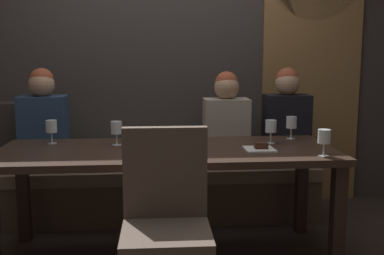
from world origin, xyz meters
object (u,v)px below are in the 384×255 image
object	(u,v)px
banquette_bench	(165,193)
diner_bearded	(226,122)
wine_glass_near_right	(271,127)
dining_table	(167,162)
chair_near_side	(166,212)
wine_glass_center_front	(116,129)
diner_far_end	(286,119)
wine_glass_end_left	(324,137)
espresso_cup	(176,140)
dessert_plate	(260,148)
wine_glass_end_right	(291,123)
diner_redhead	(43,121)
wine_glass_center_back	(51,127)

from	to	relation	value
banquette_bench	diner_bearded	distance (m)	0.77
banquette_bench	wine_glass_near_right	bearing A→B (deg)	-38.56
dining_table	banquette_bench	distance (m)	0.82
chair_near_side	wine_glass_center_front	bearing A→B (deg)	109.36
diner_far_end	wine_glass_end_left	world-z (taller)	diner_far_end
espresso_cup	dessert_plate	bearing A→B (deg)	-25.71
wine_glass_end_left	wine_glass_end_right	xyz separation A→B (m)	(-0.02, 0.59, 0.00)
diner_bearded	espresso_cup	xyz separation A→B (m)	(-0.43, -0.53, -0.05)
dining_table	diner_redhead	xyz separation A→B (m)	(-0.95, 0.73, 0.17)
banquette_bench	dessert_plate	distance (m)	1.12
dining_table	wine_glass_end_right	xyz separation A→B (m)	(0.92, 0.29, 0.20)
wine_glass_center_front	wine_glass_near_right	bearing A→B (deg)	-1.37
diner_far_end	wine_glass_center_front	distance (m)	1.46
chair_near_side	diner_bearded	bearing A→B (deg)	69.41
dining_table	chair_near_side	bearing A→B (deg)	-92.44
dining_table	banquette_bench	size ratio (longest dim) A/B	0.88
dining_table	espresso_cup	size ratio (longest dim) A/B	18.33
wine_glass_end_left	wine_glass_end_right	distance (m)	0.59
chair_near_side	diner_far_end	bearing A→B (deg)	54.23
wine_glass_center_back	wine_glass_end_left	world-z (taller)	same
wine_glass_end_right	espresso_cup	bearing A→B (deg)	-171.75
wine_glass_end_left	espresso_cup	distance (m)	0.99
diner_far_end	espresso_cup	size ratio (longest dim) A/B	6.63
diner_redhead	wine_glass_center_back	bearing A→B (deg)	-71.31
wine_glass_end_left	diner_far_end	bearing A→B (deg)	86.34
diner_far_end	chair_near_side	bearing A→B (deg)	-125.77
diner_far_end	wine_glass_end_right	bearing A→B (deg)	-101.59
banquette_bench	diner_far_end	world-z (taller)	diner_far_end
dining_table	wine_glass_end_left	distance (m)	1.01
diner_redhead	diner_far_end	bearing A→B (deg)	-0.41
wine_glass_end_right	dessert_plate	world-z (taller)	wine_glass_end_right
diner_far_end	wine_glass_center_back	world-z (taller)	diner_far_end
dining_table	diner_bearded	world-z (taller)	diner_bearded
chair_near_side	wine_glass_end_right	size ratio (longest dim) A/B	5.98
diner_bearded	wine_glass_end_right	bearing A→B (deg)	-44.45
diner_redhead	dessert_plate	world-z (taller)	diner_redhead
wine_glass_center_back	espresso_cup	xyz separation A→B (m)	(0.86, -0.08, -0.09)
chair_near_side	dessert_plate	world-z (taller)	chair_near_side
diner_bearded	diner_redhead	bearing A→B (deg)	178.68
wine_glass_end_right	wine_glass_center_front	bearing A→B (deg)	-173.62
dining_table	wine_glass_center_back	world-z (taller)	wine_glass_center_back
dining_table	wine_glass_center_front	distance (m)	0.42
diner_bearded	dining_table	bearing A→B (deg)	-125.75
chair_near_side	wine_glass_near_right	xyz separation A→B (m)	(0.75, 0.85, 0.30)
banquette_bench	wine_glass_center_front	xyz separation A→B (m)	(-0.34, -0.55, 0.62)
diner_redhead	banquette_bench	bearing A→B (deg)	-1.84
wine_glass_center_front	wine_glass_end_left	xyz separation A→B (m)	(1.28, -0.45, 0.00)
espresso_cup	dining_table	bearing A→B (deg)	-112.34
wine_glass_near_right	dessert_plate	world-z (taller)	wine_glass_near_right
dining_table	wine_glass_center_back	xyz separation A→B (m)	(-0.79, 0.25, 0.20)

